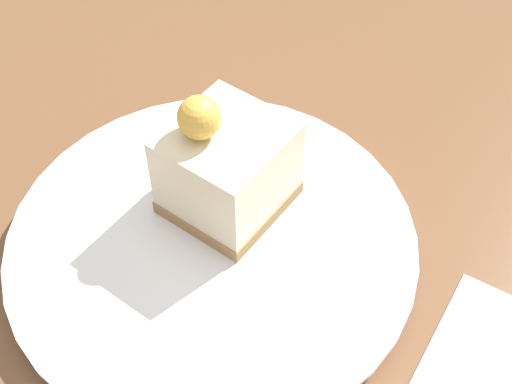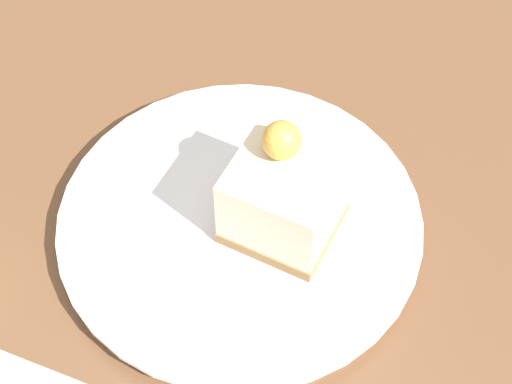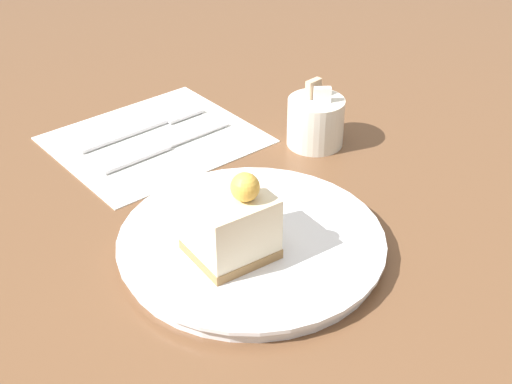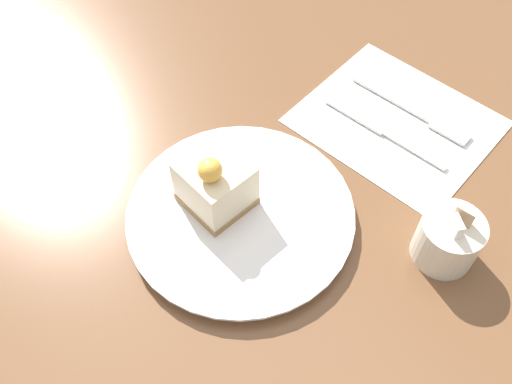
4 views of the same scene
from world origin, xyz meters
TOP-DOWN VIEW (x-y plane):
  - ground_plane at (0.00, 0.00)m, footprint 4.00×4.00m
  - plate at (0.02, -0.01)m, footprint 0.26×0.26m
  - cake_slice at (0.03, -0.03)m, footprint 0.08×0.08m
  - napkin at (-0.23, -0.02)m, footprint 0.25×0.27m
  - fork at (-0.26, -0.01)m, footprint 0.06×0.17m
  - knife at (-0.20, -0.03)m, footprint 0.06×0.18m
  - sugar_bowl at (-0.14, 0.15)m, footprint 0.07×0.07m

SIDE VIEW (x-z plane):
  - ground_plane at x=0.00m, z-range 0.00..0.00m
  - napkin at x=-0.23m, z-range 0.00..0.00m
  - fork at x=-0.26m, z-range 0.00..0.01m
  - knife at x=-0.20m, z-range 0.00..0.01m
  - plate at x=0.02m, z-range 0.00..0.02m
  - sugar_bowl at x=-0.14m, z-range -0.01..0.07m
  - cake_slice at x=0.03m, z-range 0.01..0.09m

